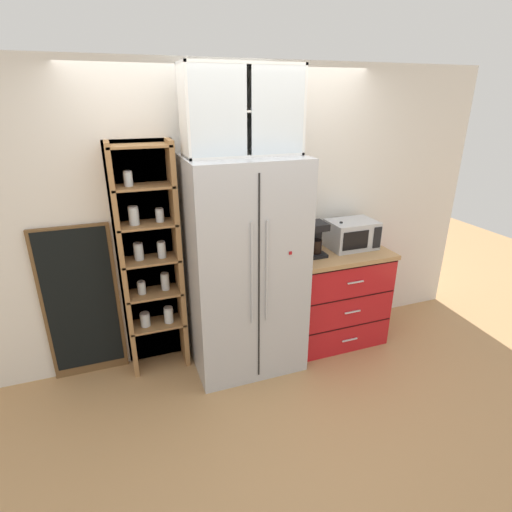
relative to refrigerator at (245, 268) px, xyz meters
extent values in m
plane|color=tan|center=(0.00, -0.01, -0.93)|extent=(10.76, 10.76, 0.00)
cube|color=silver|center=(0.00, 0.39, 0.35)|extent=(5.06, 0.10, 2.55)
cube|color=#B7BABF|center=(0.00, 0.00, 0.00)|extent=(0.92, 0.67, 1.85)
cube|color=black|center=(0.00, -0.34, 0.00)|extent=(0.01, 0.01, 1.70)
cylinder|color=#B7BABF|center=(-0.06, -0.35, 0.09)|extent=(0.02, 0.02, 0.83)
cylinder|color=#B7BABF|center=(0.06, -0.35, 0.09)|extent=(0.02, 0.02, 0.83)
cube|color=#A8161C|center=(0.26, -0.34, 0.22)|extent=(0.02, 0.01, 0.02)
cube|color=brown|center=(-0.75, 0.36, 0.06)|extent=(0.53, 0.04, 1.97)
cube|color=#9E7042|center=(-0.97, 0.21, 0.06)|extent=(0.04, 0.25, 1.97)
cube|color=#9E7042|center=(-0.52, 0.21, 0.06)|extent=(0.04, 0.25, 1.97)
cube|color=#9E7042|center=(-0.75, 0.21, -0.51)|extent=(0.47, 0.25, 0.02)
cylinder|color=silver|center=(-0.84, 0.20, -0.45)|extent=(0.08, 0.08, 0.11)
cylinder|color=#B77A38|center=(-0.84, 0.20, -0.46)|extent=(0.07, 0.07, 0.08)
cylinder|color=#B2B2B7|center=(-0.84, 0.20, -0.38)|extent=(0.08, 0.08, 0.01)
cylinder|color=silver|center=(-0.64, 0.19, -0.44)|extent=(0.08, 0.08, 0.13)
cylinder|color=#E0C67F|center=(-0.64, 0.19, -0.46)|extent=(0.07, 0.07, 0.09)
cylinder|color=#B2B2B7|center=(-0.64, 0.19, -0.36)|extent=(0.07, 0.07, 0.01)
cube|color=#9E7042|center=(-0.75, 0.21, -0.21)|extent=(0.47, 0.25, 0.02)
cylinder|color=silver|center=(-0.84, 0.22, -0.15)|extent=(0.07, 0.07, 0.10)
cylinder|color=#CCB78C|center=(-0.84, 0.22, -0.16)|extent=(0.06, 0.06, 0.07)
cylinder|color=#B2B2B7|center=(-0.84, 0.22, -0.10)|extent=(0.07, 0.07, 0.01)
cylinder|color=silver|center=(-0.64, 0.23, -0.13)|extent=(0.07, 0.07, 0.14)
cylinder|color=beige|center=(-0.64, 0.23, -0.15)|extent=(0.06, 0.06, 0.09)
cylinder|color=#B2B2B7|center=(-0.64, 0.23, -0.05)|extent=(0.07, 0.07, 0.01)
cube|color=#9E7042|center=(-0.75, 0.21, 0.10)|extent=(0.47, 0.25, 0.02)
cylinder|color=silver|center=(-0.83, 0.23, 0.17)|extent=(0.08, 0.08, 0.13)
cylinder|color=#382316|center=(-0.83, 0.23, 0.15)|extent=(0.07, 0.07, 0.09)
cylinder|color=#B2B2B7|center=(-0.83, 0.23, 0.24)|extent=(0.07, 0.07, 0.01)
cylinder|color=silver|center=(-0.65, 0.21, 0.17)|extent=(0.07, 0.07, 0.13)
cylinder|color=white|center=(-0.65, 0.21, 0.15)|extent=(0.06, 0.06, 0.09)
cylinder|color=#B2B2B7|center=(-0.65, 0.21, 0.24)|extent=(0.06, 0.06, 0.01)
cube|color=#9E7042|center=(-0.75, 0.21, 0.40)|extent=(0.47, 0.25, 0.02)
cylinder|color=silver|center=(-0.84, 0.21, 0.48)|extent=(0.08, 0.08, 0.14)
cylinder|color=#2D2D2D|center=(-0.84, 0.21, 0.46)|extent=(0.07, 0.07, 0.09)
cylinder|color=#B2B2B7|center=(-0.84, 0.21, 0.55)|extent=(0.07, 0.07, 0.01)
cylinder|color=silver|center=(-0.64, 0.22, 0.46)|extent=(0.07, 0.07, 0.10)
cylinder|color=white|center=(-0.64, 0.22, 0.44)|extent=(0.06, 0.06, 0.07)
cylinder|color=#B2B2B7|center=(-0.64, 0.22, 0.51)|extent=(0.06, 0.06, 0.01)
cube|color=#9E7042|center=(-0.75, 0.21, 0.70)|extent=(0.47, 0.25, 0.02)
cylinder|color=silver|center=(-0.85, 0.22, 0.76)|extent=(0.07, 0.07, 0.10)
cylinder|color=brown|center=(-0.85, 0.22, 0.75)|extent=(0.06, 0.06, 0.07)
cylinder|color=#B2B2B7|center=(-0.85, 0.22, 0.82)|extent=(0.06, 0.06, 0.01)
cube|color=#9E7042|center=(-0.75, 0.21, 1.01)|extent=(0.47, 0.25, 0.02)
cube|color=red|center=(0.95, 0.05, -0.48)|extent=(0.89, 0.57, 0.90)
cube|color=tan|center=(0.95, 0.05, -0.01)|extent=(0.92, 0.60, 0.04)
cube|color=black|center=(0.95, -0.24, -0.64)|extent=(0.87, 0.00, 0.01)
cube|color=silver|center=(0.95, -0.25, -0.78)|extent=(0.16, 0.01, 0.01)
cube|color=black|center=(0.95, -0.24, -0.34)|extent=(0.87, 0.00, 0.01)
cube|color=silver|center=(0.95, -0.25, -0.48)|extent=(0.16, 0.01, 0.01)
cube|color=black|center=(0.95, -0.24, -0.04)|extent=(0.87, 0.00, 0.01)
cube|color=silver|center=(0.95, -0.25, -0.18)|extent=(0.16, 0.01, 0.01)
cube|color=#B7BABF|center=(1.09, 0.10, 0.14)|extent=(0.44, 0.32, 0.26)
cube|color=black|center=(1.03, -0.07, 0.14)|extent=(0.26, 0.01, 0.17)
cube|color=black|center=(1.26, -0.07, 0.14)|extent=(0.08, 0.01, 0.20)
cube|color=black|center=(0.67, 0.03, 0.02)|extent=(0.17, 0.20, 0.03)
cube|color=black|center=(0.67, 0.10, 0.16)|extent=(0.17, 0.06, 0.30)
cube|color=black|center=(0.67, 0.03, 0.29)|extent=(0.17, 0.20, 0.06)
cylinder|color=black|center=(0.67, 0.02, 0.10)|extent=(0.11, 0.11, 0.12)
cylinder|color=#8CA37F|center=(0.95, 0.00, 0.05)|extent=(0.08, 0.08, 0.09)
torus|color=#8CA37F|center=(1.00, 0.00, 0.06)|extent=(0.05, 0.01, 0.05)
cylinder|color=silver|center=(0.95, 0.12, 0.05)|extent=(0.08, 0.08, 0.09)
torus|color=silver|center=(0.99, 0.12, 0.06)|extent=(0.05, 0.01, 0.05)
cylinder|color=navy|center=(0.95, 0.05, 0.09)|extent=(0.07, 0.07, 0.16)
cone|color=navy|center=(0.95, 0.05, 0.18)|extent=(0.07, 0.07, 0.04)
cylinder|color=navy|center=(0.95, 0.05, 0.21)|extent=(0.03, 0.03, 0.07)
cylinder|color=black|center=(0.95, 0.05, 0.25)|extent=(0.03, 0.03, 0.01)
cylinder|color=silver|center=(0.95, 0.06, 0.11)|extent=(0.07, 0.07, 0.20)
cone|color=silver|center=(0.95, 0.06, 0.21)|extent=(0.07, 0.07, 0.04)
cylinder|color=silver|center=(0.95, 0.06, 0.24)|extent=(0.03, 0.03, 0.07)
cylinder|color=black|center=(0.95, 0.06, 0.28)|extent=(0.03, 0.03, 0.01)
cube|color=silver|center=(0.00, 0.17, 1.25)|extent=(0.89, 0.02, 0.64)
cube|color=silver|center=(0.00, 0.02, 1.56)|extent=(0.89, 0.32, 0.02)
cube|color=silver|center=(0.00, 0.02, 0.94)|extent=(0.89, 0.32, 0.02)
cube|color=silver|center=(-0.43, 0.02, 1.25)|extent=(0.02, 0.32, 0.64)
cube|color=silver|center=(0.43, 0.02, 1.25)|extent=(0.02, 0.32, 0.64)
cube|color=silver|center=(0.00, 0.02, 1.25)|extent=(0.86, 0.30, 0.02)
cube|color=silver|center=(-0.22, -0.13, 1.25)|extent=(0.41, 0.01, 0.60)
cube|color=silver|center=(0.22, -0.13, 1.25)|extent=(0.41, 0.01, 0.60)
cylinder|color=silver|center=(-0.31, 0.02, 0.95)|extent=(0.05, 0.05, 0.00)
cylinder|color=silver|center=(-0.31, 0.02, 0.98)|extent=(0.01, 0.01, 0.07)
cone|color=silver|center=(-0.31, 0.02, 1.04)|extent=(0.06, 0.06, 0.05)
cylinder|color=silver|center=(0.00, 0.02, 0.95)|extent=(0.05, 0.05, 0.00)
cylinder|color=silver|center=(0.00, 0.02, 0.98)|extent=(0.01, 0.01, 0.07)
cone|color=silver|center=(0.00, 0.02, 1.04)|extent=(0.06, 0.06, 0.05)
cylinder|color=silver|center=(0.31, 0.02, 0.95)|extent=(0.05, 0.05, 0.00)
cylinder|color=silver|center=(0.31, 0.02, 0.98)|extent=(0.01, 0.01, 0.07)
cone|color=silver|center=(0.31, 0.02, 1.04)|extent=(0.06, 0.06, 0.05)
cylinder|color=white|center=(-0.27, 0.02, 1.29)|extent=(0.06, 0.06, 0.07)
cylinder|color=white|center=(0.27, 0.02, 1.29)|extent=(0.06, 0.06, 0.07)
cube|color=brown|center=(-1.33, 0.32, -0.25)|extent=(0.60, 0.04, 1.34)
cube|color=black|center=(-1.33, 0.30, -0.22)|extent=(0.54, 0.01, 1.24)
camera|label=1|loc=(-0.98, -2.95, 1.35)|focal=28.15mm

